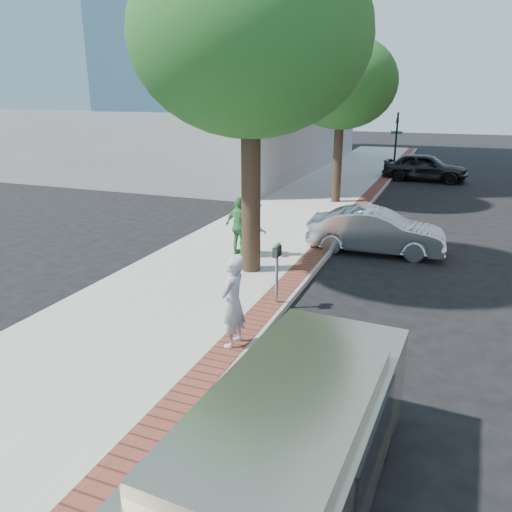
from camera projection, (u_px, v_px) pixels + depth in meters
The scene contains 15 objects.
ground at pixel (245, 302), 12.18m from camera, with size 120.00×120.00×0.00m, color black.
sidewalk at pixel (288, 220), 19.75m from camera, with size 5.00×60.00×0.15m, color #9E9991.
brick_strip at pixel (343, 224), 18.96m from camera, with size 0.60×60.00×0.01m, color brown.
curb at pixel (352, 226), 18.87m from camera, with size 0.10×60.00×0.15m, color gray.
office_base at pixel (196, 136), 35.55m from camera, with size 18.20×22.20×4.00m, color gray.
signal_near at pixel (396, 138), 30.63m from camera, with size 0.70×0.15×3.80m.
tree_near at pixel (250, 37), 12.16m from camera, with size 6.00×6.00×8.51m.
tree_far at pixel (341, 83), 21.33m from camera, with size 4.80×4.80×7.14m.
parking_meter at pixel (277, 260), 11.47m from camera, with size 0.12×0.32×1.47m.
person_gray at pixel (233, 302), 9.54m from camera, with size 0.66×0.43×1.81m, color #A3A4A8.
person_officer at pixel (256, 229), 15.01m from camera, with size 0.80×0.62×1.64m, color #83AFCB.
person_green at pixel (240, 226), 15.06m from camera, with size 1.04×0.43×1.78m, color #45984B.
sedan_silver at pixel (376, 231), 15.82m from camera, with size 1.48×4.25×1.40m, color #B6B9BE.
bg_car at pixel (425, 167), 28.99m from camera, with size 1.90×4.72×1.61m, color black.
van at pixel (296, 439), 5.88m from camera, with size 2.09×4.88×1.77m.
Camera 1 is at (4.37, -10.35, 4.85)m, focal length 35.00 mm.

